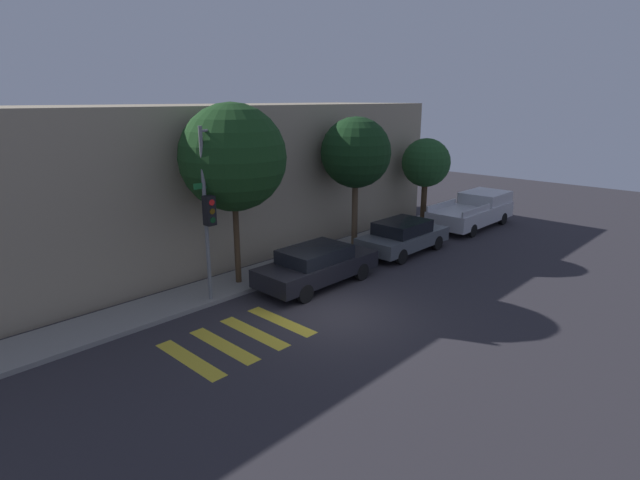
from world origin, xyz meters
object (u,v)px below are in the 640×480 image
at_px(traffic_light_pole, 217,192).
at_px(pickup_truck, 474,210).
at_px(sedan_near_corner, 317,265).
at_px(tree_far_end, 426,163).
at_px(tree_near_corner, 233,158).
at_px(sedan_middle, 403,236).
at_px(tree_midblock, 356,153).

relative_size(traffic_light_pole, pickup_truck, 1.03).
height_order(sedan_near_corner, tree_far_end, tree_far_end).
xyz_separation_m(traffic_light_pole, tree_near_corner, (1.14, 0.66, 0.89)).
bearing_deg(sedan_middle, tree_midblock, 114.16).
bearing_deg(tree_midblock, sedan_middle, -65.84).
relative_size(sedan_near_corner, tree_near_corner, 0.74).
bearing_deg(sedan_middle, tree_far_end, 22.69).
bearing_deg(tree_near_corner, tree_far_end, -0.00).
height_order(tree_midblock, tree_far_end, tree_midblock).
relative_size(sedan_middle, tree_far_end, 0.98).
bearing_deg(tree_midblock, traffic_light_pole, -174.90).
bearing_deg(sedan_near_corner, tree_far_end, 11.10).
height_order(traffic_light_pole, sedan_middle, traffic_light_pole).
xyz_separation_m(tree_near_corner, tree_far_end, (11.78, -0.00, -1.25)).
xyz_separation_m(tree_midblock, tree_far_end, (5.49, 0.00, -0.92)).
distance_m(pickup_truck, tree_far_end, 3.49).
relative_size(sedan_near_corner, tree_far_end, 1.05).
distance_m(traffic_light_pole, tree_near_corner, 1.59).
bearing_deg(tree_far_end, traffic_light_pole, -177.06).
height_order(sedan_middle, pickup_truck, pickup_truck).
xyz_separation_m(traffic_light_pole, sedan_middle, (8.30, -1.27, -2.82)).
bearing_deg(tree_near_corner, pickup_truck, -8.17).
bearing_deg(tree_far_end, pickup_truck, -49.01).
distance_m(sedan_near_corner, tree_near_corner, 4.61).
xyz_separation_m(sedan_near_corner, sedan_middle, (5.23, 0.00, -0.00)).
bearing_deg(tree_near_corner, sedan_near_corner, -45.11).
xyz_separation_m(sedan_middle, tree_far_end, (4.63, 1.93, 2.46)).
bearing_deg(tree_far_end, tree_near_corner, 180.00).
xyz_separation_m(pickup_truck, tree_far_end, (-1.68, 1.93, 2.37)).
xyz_separation_m(sedan_near_corner, tree_midblock, (4.37, 1.93, 3.38)).
xyz_separation_m(traffic_light_pole, pickup_truck, (14.60, -1.27, -2.73)).
xyz_separation_m(pickup_truck, tree_midblock, (-7.17, 1.93, 3.29)).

